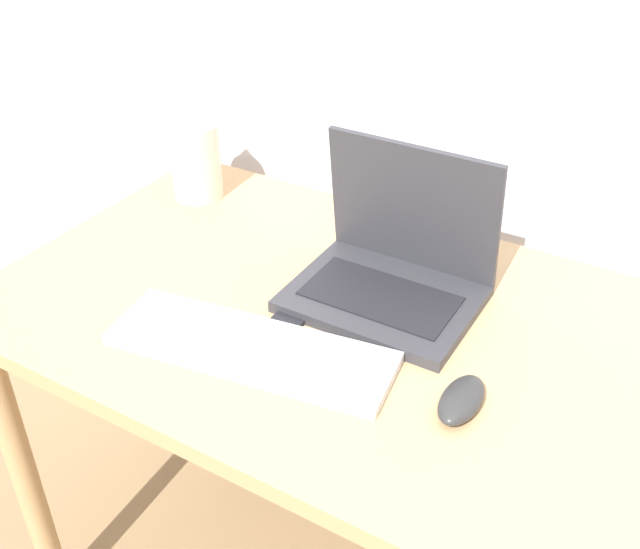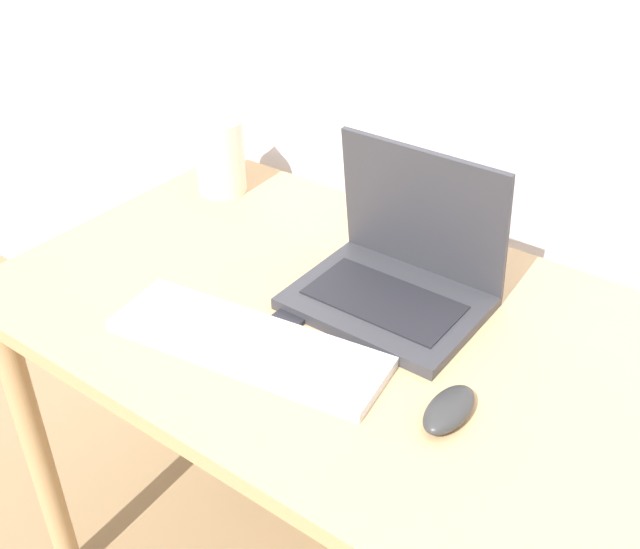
# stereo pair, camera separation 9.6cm
# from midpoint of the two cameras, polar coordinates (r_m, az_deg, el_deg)

# --- Properties ---
(desk) EXTENTS (1.29, 0.71, 0.77)m
(desk) POSITION_cam_midpoint_polar(r_m,az_deg,el_deg) (1.26, 1.76, -7.43)
(desk) COLOR tan
(desk) RESTS_ON ground_plane
(laptop) EXTENTS (0.30, 0.24, 0.25)m
(laptop) POSITION_cam_midpoint_polar(r_m,az_deg,el_deg) (1.24, 3.42, 0.59)
(laptop) COLOR #333338
(laptop) RESTS_ON desk
(keyboard) EXTENTS (0.46, 0.20, 0.02)m
(keyboard) POSITION_cam_midpoint_polar(r_m,az_deg,el_deg) (1.14, -7.69, -5.63)
(keyboard) COLOR silver
(keyboard) RESTS_ON desk
(mouse) EXTENTS (0.05, 0.11, 0.03)m
(mouse) POSITION_cam_midpoint_polar(r_m,az_deg,el_deg) (1.05, 8.14, -9.51)
(mouse) COLOR #2D2D2D
(mouse) RESTS_ON desk
(vase) EXTENTS (0.10, 0.10, 0.22)m
(vase) POSITION_cam_midpoint_polar(r_m,az_deg,el_deg) (1.55, -11.32, 9.50)
(vase) COLOR beige
(vase) RESTS_ON desk
(mp3_player) EXTENTS (0.05, 0.07, 0.01)m
(mp3_player) POSITION_cam_midpoint_polar(r_m,az_deg,el_deg) (1.20, -4.75, -3.63)
(mp3_player) COLOR black
(mp3_player) RESTS_ON desk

